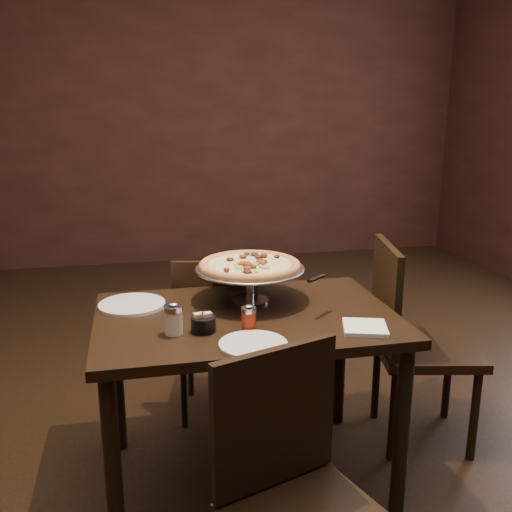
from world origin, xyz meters
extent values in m
cube|color=black|center=(0.00, 0.00, -0.01)|extent=(6.00, 7.00, 0.02)
cube|color=black|center=(0.00, 3.51, 1.40)|extent=(6.00, 0.02, 2.80)
cube|color=black|center=(0.08, -0.10, 0.71)|extent=(1.17, 0.78, 0.04)
cylinder|color=black|center=(-0.45, -0.43, 0.35)|extent=(0.06, 0.06, 0.69)
cylinder|color=black|center=(0.61, -0.43, 0.35)|extent=(0.06, 0.06, 0.69)
cylinder|color=black|center=(-0.44, 0.24, 0.35)|extent=(0.06, 0.06, 0.69)
cylinder|color=black|center=(0.61, 0.23, 0.35)|extent=(0.06, 0.06, 0.69)
cylinder|color=#B6B7BE|center=(0.13, 0.06, 0.74)|extent=(0.16, 0.16, 0.01)
cylinder|color=#B6B7BE|center=(0.13, 0.06, 0.80)|extent=(0.03, 0.03, 0.12)
cylinder|color=#B6B7BE|center=(0.13, 0.06, 0.87)|extent=(0.11, 0.11, 0.01)
cylinder|color=gray|center=(0.13, 0.06, 0.87)|extent=(0.44, 0.44, 0.01)
torus|color=gray|center=(0.13, 0.06, 0.87)|extent=(0.46, 0.46, 0.01)
cylinder|color=#9D5C2F|center=(0.13, 0.06, 0.88)|extent=(0.41, 0.41, 0.01)
torus|color=#9D5C2F|center=(0.13, 0.06, 0.89)|extent=(0.42, 0.42, 0.04)
cylinder|color=tan|center=(0.13, 0.06, 0.89)|extent=(0.35, 0.35, 0.01)
cylinder|color=beige|center=(-0.21, -0.23, 0.77)|extent=(0.06, 0.06, 0.09)
cylinder|color=#B6B7BE|center=(-0.21, -0.23, 0.83)|extent=(0.07, 0.07, 0.02)
ellipsoid|color=#B6B7BE|center=(-0.21, -0.23, 0.84)|extent=(0.04, 0.04, 0.01)
cylinder|color=maroon|center=(0.06, -0.26, 0.77)|extent=(0.05, 0.05, 0.07)
cylinder|color=#B6B7BE|center=(0.06, -0.26, 0.81)|extent=(0.06, 0.06, 0.02)
ellipsoid|color=#B6B7BE|center=(0.06, -0.26, 0.82)|extent=(0.03, 0.03, 0.01)
cylinder|color=black|center=(-0.11, -0.23, 0.76)|extent=(0.09, 0.09, 0.06)
cube|color=#D9C17D|center=(-0.12, -0.23, 0.77)|extent=(0.04, 0.03, 0.06)
cube|color=#D9C17D|center=(-0.09, -0.23, 0.77)|extent=(0.04, 0.03, 0.06)
cube|color=white|center=(0.47, -0.35, 0.74)|extent=(0.19, 0.19, 0.02)
cylinder|color=silver|center=(-0.36, 0.10, 0.74)|extent=(0.27, 0.27, 0.01)
cylinder|color=silver|center=(0.04, -0.40, 0.74)|extent=(0.24, 0.24, 0.01)
cone|color=#B6B7BE|center=(0.35, -0.16, 0.88)|extent=(0.14, 0.14, 0.00)
cylinder|color=black|center=(0.35, -0.16, 0.88)|extent=(0.09, 0.08, 0.02)
cube|color=black|center=(0.05, 0.47, 0.40)|extent=(0.47, 0.47, 0.04)
cube|color=black|center=(0.02, 0.30, 0.64)|extent=(0.39, 0.11, 0.41)
cylinder|color=black|center=(0.24, 0.60, 0.19)|extent=(0.03, 0.03, 0.39)
cylinder|color=black|center=(-0.07, 0.66, 0.19)|extent=(0.03, 0.03, 0.39)
cylinder|color=black|center=(0.18, 0.28, 0.19)|extent=(0.03, 0.03, 0.39)
cylinder|color=black|center=(-0.14, 0.35, 0.19)|extent=(0.03, 0.03, 0.39)
cube|color=black|center=(0.03, -0.74, 0.66)|extent=(0.39, 0.16, 0.43)
cube|color=black|center=(0.94, 0.02, 0.45)|extent=(0.52, 0.52, 0.04)
cube|color=black|center=(0.75, 0.06, 0.71)|extent=(0.12, 0.44, 0.46)
cylinder|color=black|center=(1.08, -0.19, 0.21)|extent=(0.04, 0.04, 0.43)
cylinder|color=black|center=(1.15, 0.16, 0.21)|extent=(0.04, 0.04, 0.43)
cylinder|color=black|center=(0.73, -0.12, 0.21)|extent=(0.04, 0.04, 0.43)
cylinder|color=black|center=(0.81, 0.23, 0.21)|extent=(0.04, 0.04, 0.43)
camera|label=1|loc=(-0.33, -2.16, 1.52)|focal=40.00mm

